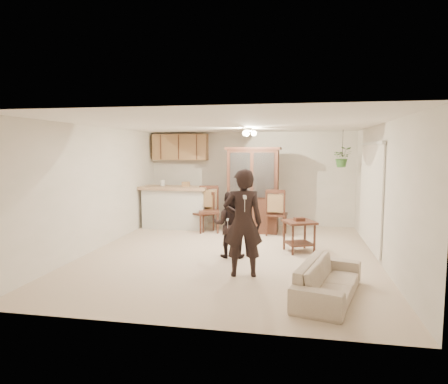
% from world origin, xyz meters
% --- Properties ---
extents(floor, '(6.50, 6.50, 0.00)m').
position_xyz_m(floor, '(0.00, 0.00, 0.00)').
color(floor, beige).
rests_on(floor, ground).
extents(ceiling, '(5.50, 6.50, 0.02)m').
position_xyz_m(ceiling, '(0.00, 0.00, 2.50)').
color(ceiling, white).
rests_on(ceiling, wall_back).
extents(wall_back, '(5.50, 0.02, 2.50)m').
position_xyz_m(wall_back, '(0.00, 3.25, 1.25)').
color(wall_back, silver).
rests_on(wall_back, ground).
extents(wall_front, '(5.50, 0.02, 2.50)m').
position_xyz_m(wall_front, '(0.00, -3.25, 1.25)').
color(wall_front, silver).
rests_on(wall_front, ground).
extents(wall_left, '(0.02, 6.50, 2.50)m').
position_xyz_m(wall_left, '(-2.75, 0.00, 1.25)').
color(wall_left, silver).
rests_on(wall_left, ground).
extents(wall_right, '(0.02, 6.50, 2.50)m').
position_xyz_m(wall_right, '(2.75, 0.00, 1.25)').
color(wall_right, silver).
rests_on(wall_right, ground).
extents(breakfast_bar, '(1.60, 0.55, 1.00)m').
position_xyz_m(breakfast_bar, '(-1.85, 2.35, 0.50)').
color(breakfast_bar, silver).
rests_on(breakfast_bar, floor).
extents(bar_top, '(1.75, 0.70, 0.08)m').
position_xyz_m(bar_top, '(-1.85, 2.35, 1.05)').
color(bar_top, '#A38062').
rests_on(bar_top, breakfast_bar).
extents(upper_cabinets, '(1.50, 0.34, 0.70)m').
position_xyz_m(upper_cabinets, '(-1.90, 3.07, 2.10)').
color(upper_cabinets, '#986342').
rests_on(upper_cabinets, wall_back).
extents(vertical_blinds, '(0.06, 2.30, 2.10)m').
position_xyz_m(vertical_blinds, '(2.71, 0.90, 1.10)').
color(vertical_blinds, silver).
rests_on(vertical_blinds, wall_right).
extents(ceiling_fixture, '(0.36, 0.36, 0.20)m').
position_xyz_m(ceiling_fixture, '(0.20, 1.20, 2.40)').
color(ceiling_fixture, '#FAECBB').
rests_on(ceiling_fixture, ceiling).
extents(hanging_plant, '(0.43, 0.37, 0.48)m').
position_xyz_m(hanging_plant, '(2.30, 2.40, 1.85)').
color(hanging_plant, '#336026').
rests_on(hanging_plant, ceiling).
extents(plant_cord, '(0.01, 0.01, 0.65)m').
position_xyz_m(plant_cord, '(2.30, 2.40, 2.17)').
color(plant_cord, black).
rests_on(plant_cord, ceiling).
extents(sofa, '(1.19, 2.00, 0.73)m').
position_xyz_m(sofa, '(1.71, -1.98, 0.37)').
color(sofa, beige).
rests_on(sofa, floor).
extents(adult, '(0.73, 0.55, 1.80)m').
position_xyz_m(adult, '(0.42, -1.25, 0.90)').
color(adult, black).
rests_on(adult, floor).
extents(child, '(0.69, 0.56, 1.35)m').
position_xyz_m(child, '(0.01, -0.17, 0.68)').
color(child, black).
rests_on(child, floor).
extents(china_hutch, '(1.34, 0.56, 2.09)m').
position_xyz_m(china_hutch, '(0.19, 2.22, 1.03)').
color(china_hutch, '#361C13').
rests_on(china_hutch, floor).
extents(side_table, '(0.74, 0.74, 0.69)m').
position_xyz_m(side_table, '(1.32, 0.47, 0.32)').
color(side_table, '#361C13').
rests_on(side_table, floor).
extents(chair_bar, '(0.60, 0.60, 1.14)m').
position_xyz_m(chair_bar, '(-0.87, 2.02, 0.32)').
color(chair_bar, '#361C13').
rests_on(chair_bar, floor).
extents(chair_hutch_left, '(0.60, 0.60, 0.97)m').
position_xyz_m(chair_hutch_left, '(-1.04, 2.16, 0.27)').
color(chair_hutch_left, '#361C13').
rests_on(chair_hutch_left, floor).
extents(chair_hutch_right, '(0.53, 0.53, 1.11)m').
position_xyz_m(chair_hutch_right, '(0.78, 2.00, 0.31)').
color(chair_hutch_right, '#361C13').
rests_on(chair_hutch_right, floor).
extents(controller_adult, '(0.07, 0.16, 0.05)m').
position_xyz_m(controller_adult, '(0.50, -1.64, 1.33)').
color(controller_adult, white).
rests_on(controller_adult, adult).
extents(controller_child, '(0.04, 0.11, 0.03)m').
position_xyz_m(controller_child, '(0.04, -0.46, 0.77)').
color(controller_child, white).
rests_on(controller_child, child).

